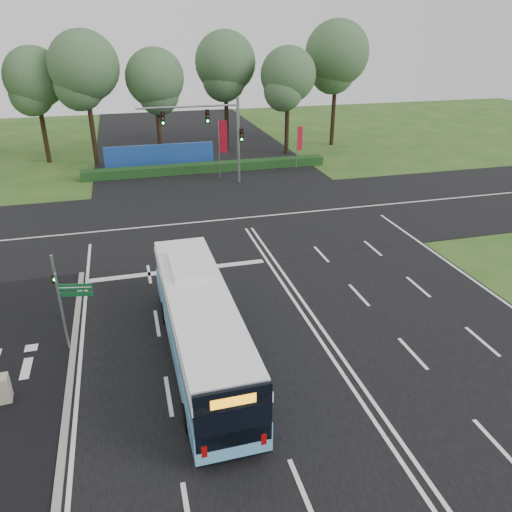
# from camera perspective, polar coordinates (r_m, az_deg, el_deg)

# --- Properties ---
(ground) EXTENTS (120.00, 120.00, 0.00)m
(ground) POSITION_cam_1_polar(r_m,az_deg,el_deg) (24.15, 4.58, -5.55)
(ground) COLOR #27511B
(ground) RESTS_ON ground
(road_main) EXTENTS (20.00, 120.00, 0.04)m
(road_main) POSITION_cam_1_polar(r_m,az_deg,el_deg) (24.14, 4.59, -5.51)
(road_main) COLOR black
(road_main) RESTS_ON ground
(road_cross) EXTENTS (120.00, 14.00, 0.05)m
(road_cross) POSITION_cam_1_polar(r_m,az_deg,el_deg) (34.57, -1.96, 4.29)
(road_cross) COLOR black
(road_cross) RESTS_ON ground
(bike_path) EXTENTS (5.00, 18.00, 0.06)m
(bike_path) POSITION_cam_1_polar(r_m,az_deg,el_deg) (21.22, -27.01, -13.35)
(bike_path) COLOR black
(bike_path) RESTS_ON ground
(kerb_strip) EXTENTS (0.25, 18.00, 0.12)m
(kerb_strip) POSITION_cam_1_polar(r_m,az_deg,el_deg) (20.74, -20.44, -12.85)
(kerb_strip) COLOR gray
(kerb_strip) RESTS_ON ground
(city_bus) EXTENTS (2.56, 11.38, 3.26)m
(city_bus) POSITION_cam_1_polar(r_m,az_deg,el_deg) (19.62, -6.37, -7.90)
(city_bus) COLOR #5FA9DD
(city_bus) RESTS_ON ground
(pedestrian_signal) EXTENTS (0.28, 0.41, 3.29)m
(pedestrian_signal) POSITION_cam_1_polar(r_m,az_deg,el_deg) (23.58, -21.80, -3.26)
(pedestrian_signal) COLOR gray
(pedestrian_signal) RESTS_ON ground
(street_sign) EXTENTS (1.36, 0.34, 3.53)m
(street_sign) POSITION_cam_1_polar(r_m,az_deg,el_deg) (21.17, -20.63, -4.92)
(street_sign) COLOR gray
(street_sign) RESTS_ON ground
(utility_cabinet) EXTENTS (0.68, 0.58, 1.07)m
(utility_cabinet) POSITION_cam_1_polar(r_m,az_deg,el_deg) (20.32, -27.17, -13.44)
(utility_cabinet) COLOR #A49884
(utility_cabinet) RESTS_ON ground
(banner_flag_mid) EXTENTS (0.71, 0.29, 5.06)m
(banner_flag_mid) POSITION_cam_1_polar(r_m,az_deg,el_deg) (43.43, -3.91, 13.04)
(banner_flag_mid) COLOR gray
(banner_flag_mid) RESTS_ON ground
(banner_flag_right) EXTENTS (0.57, 0.21, 4.00)m
(banner_flag_right) POSITION_cam_1_polar(r_m,az_deg,el_deg) (46.50, 4.95, 12.99)
(banner_flag_right) COLOR gray
(banner_flag_right) RESTS_ON ground
(traffic_light_gantry) EXTENTS (8.41, 0.28, 7.00)m
(traffic_light_gantry) POSITION_cam_1_polar(r_m,az_deg,el_deg) (41.41, -4.54, 14.39)
(traffic_light_gantry) COLOR gray
(traffic_light_gantry) RESTS_ON ground
(hedge) EXTENTS (22.00, 1.20, 0.80)m
(hedge) POSITION_cam_1_polar(r_m,az_deg,el_deg) (46.16, -5.57, 10.03)
(hedge) COLOR #133614
(hedge) RESTS_ON ground
(blue_hoarding) EXTENTS (10.00, 0.30, 2.20)m
(blue_hoarding) POSITION_cam_1_polar(r_m,az_deg,el_deg) (47.95, -10.93, 11.13)
(blue_hoarding) COLOR #1A4191
(blue_hoarding) RESTS_ON ground
(eucalyptus_row) EXTENTS (42.84, 9.37, 12.83)m
(eucalyptus_row) POSITION_cam_1_polar(r_m,az_deg,el_deg) (51.26, -10.77, 20.62)
(eucalyptus_row) COLOR black
(eucalyptus_row) RESTS_ON ground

